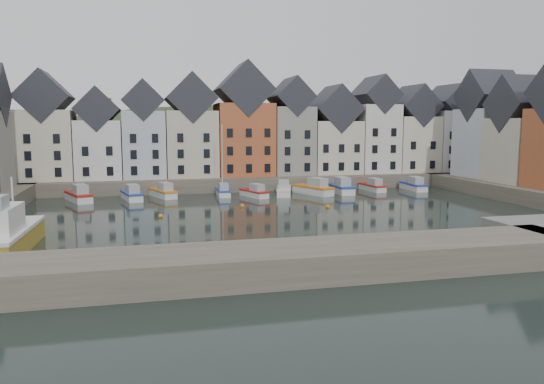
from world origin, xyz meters
name	(u,v)px	position (x,y,z in m)	size (l,w,h in m)	color
ground	(292,217)	(0.00, 0.00, 0.00)	(260.00, 260.00, 0.00)	black
far_quay	(241,180)	(0.00, 30.00, 1.00)	(90.00, 16.00, 2.00)	brown
near_wall	(237,265)	(-10.00, -22.00, 1.00)	(50.00, 6.00, 2.00)	brown
hillside	(220,255)	(0.02, 56.00, -17.96)	(153.60, 70.40, 64.00)	#23341A
far_terrace	(263,132)	(3.21, 28.00, 8.88)	(72.37, 8.16, 17.78)	beige
right_terrace	(526,133)	(36.00, 8.07, 8.91)	(8.30, 24.25, 16.36)	silver
mooring_buoys	(246,209)	(-4.00, 5.33, 0.15)	(20.50, 5.50, 0.50)	orange
boat_a	(79,196)	(-23.96, 17.69, 0.76)	(4.31, 6.99, 2.57)	silver
boat_b	(132,195)	(-17.24, 17.54, 0.71)	(3.18, 6.45, 2.37)	silver
boat_c	(163,192)	(-13.02, 19.13, 0.70)	(3.82, 6.40, 2.35)	silver
boat_d	(223,191)	(-4.73, 18.79, 0.67)	(1.91, 5.45, 10.29)	silver
boat_e	(255,193)	(-0.64, 16.51, 0.62)	(3.42, 5.70, 2.09)	silver
boat_f	(284,190)	(3.81, 17.30, 0.73)	(3.64, 6.65, 2.44)	silver
boat_g	(314,189)	(8.25, 17.19, 0.80)	(4.76, 7.32, 2.70)	silver
boat_h	(340,188)	(12.48, 17.62, 0.79)	(2.29, 6.99, 2.67)	silver
boat_i	(373,187)	(18.24, 18.85, 0.65)	(2.28, 5.82, 2.18)	silver
boat_j	(414,186)	(24.70, 18.11, 0.70)	(2.16, 6.23, 2.36)	silver
large_vessel	(6,235)	(-26.36, -10.41, 1.43)	(3.61, 11.79, 6.08)	#AB8B2D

